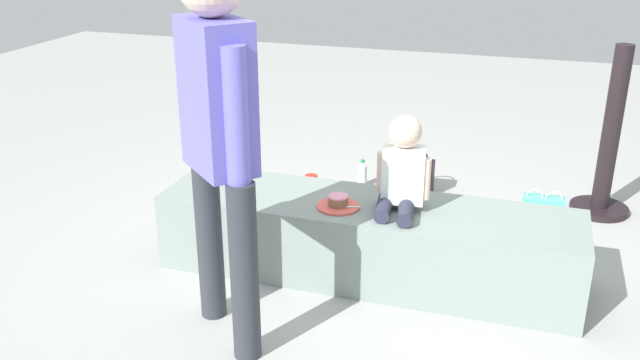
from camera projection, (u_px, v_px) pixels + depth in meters
name	position (u px, v px, depth m)	size (l,w,h in m)	color
ground_plane	(366.00, 274.00, 3.69)	(12.00, 12.00, 0.00)	#A0A19E
concrete_ledge	(367.00, 240.00, 3.61)	(2.17, 0.54, 0.41)	gray
child_seated	(402.00, 170.00, 3.40)	(0.28, 0.33, 0.48)	#2A2C40
adult_standing	(218.00, 121.00, 2.81)	(0.41, 0.38, 1.69)	#2C3036
cake_plate	(338.00, 204.00, 3.49)	(0.22, 0.22, 0.07)	#E0594C
gift_bag	(541.00, 220.00, 3.97)	(0.24, 0.11, 0.34)	#59C6B2
railing_post	(608.00, 153.00, 4.29)	(0.36, 0.36, 1.08)	black
water_bottle_near_gift	(362.00, 174.00, 4.81)	(0.07, 0.07, 0.20)	silver
party_cup_red	(311.00, 182.00, 4.77)	(0.09, 0.09, 0.10)	red
cake_box_white	(399.00, 222.00, 4.13)	(0.28, 0.31, 0.14)	white
handbag_black_leather	(412.00, 175.00, 4.69)	(0.28, 0.12, 0.34)	black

